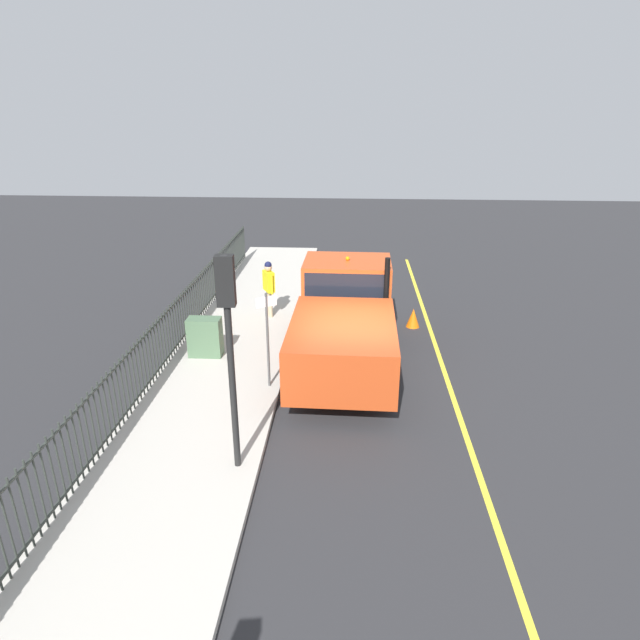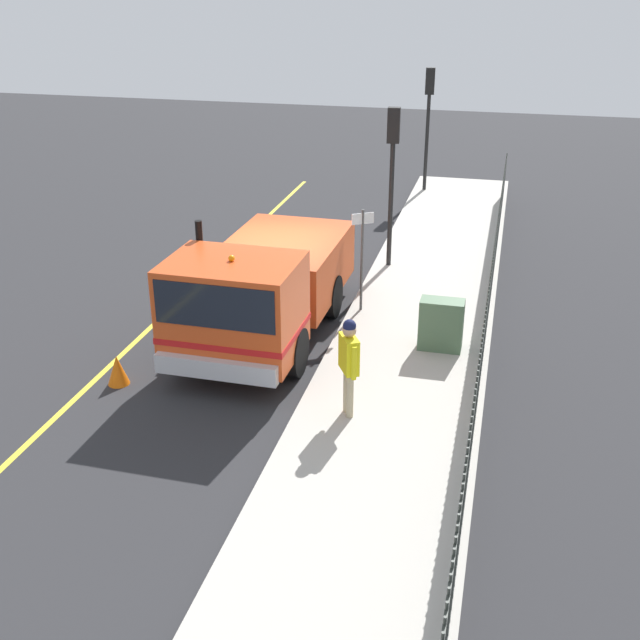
% 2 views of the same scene
% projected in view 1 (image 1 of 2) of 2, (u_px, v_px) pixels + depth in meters
% --- Properties ---
extents(ground_plane, '(57.51, 57.51, 0.00)m').
position_uv_depth(ground_plane, '(353.00, 386.00, 13.01)').
color(ground_plane, '#2B2B2D').
rests_on(ground_plane, ground).
extents(sidewalk_slab, '(3.19, 26.14, 0.14)m').
position_uv_depth(sidewalk_slab, '(218.00, 379.00, 13.17)').
color(sidewalk_slab, '#B7B2A8').
rests_on(sidewalk_slab, ground).
extents(lane_marking, '(0.12, 23.53, 0.01)m').
position_uv_depth(lane_marking, '(450.00, 389.00, 12.88)').
color(lane_marking, yellow).
rests_on(lane_marking, ground).
extents(work_truck, '(2.55, 6.08, 2.70)m').
position_uv_depth(work_truck, '(345.00, 314.00, 14.00)').
color(work_truck, '#D84C1E').
rests_on(work_truck, ground).
extents(worker_standing, '(0.44, 0.59, 1.79)m').
position_uv_depth(worker_standing, '(269.00, 283.00, 16.57)').
color(worker_standing, yellow).
rests_on(worker_standing, sidewalk_slab).
extents(iron_fence, '(0.04, 22.26, 1.42)m').
position_uv_depth(iron_fence, '(156.00, 349.00, 12.96)').
color(iron_fence, '#2D332D').
rests_on(iron_fence, sidewalk_slab).
extents(traffic_light_near, '(0.31, 0.23, 4.00)m').
position_uv_depth(traffic_light_near, '(228.00, 323.00, 8.87)').
color(traffic_light_near, black).
rests_on(traffic_light_near, sidewalk_slab).
extents(utility_cabinet, '(0.87, 0.46, 1.05)m').
position_uv_depth(utility_cabinet, '(205.00, 337.00, 14.11)').
color(utility_cabinet, '#4C6B4C').
rests_on(utility_cabinet, sidewalk_slab).
extents(traffic_cone, '(0.41, 0.41, 0.58)m').
position_uv_depth(traffic_cone, '(413.00, 318.00, 16.41)').
color(traffic_cone, orange).
rests_on(traffic_cone, ground).
extents(street_sign, '(0.44, 0.29, 2.33)m').
position_uv_depth(street_sign, '(267.00, 329.00, 12.20)').
color(street_sign, '#4C4C4C').
rests_on(street_sign, sidewalk_slab).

